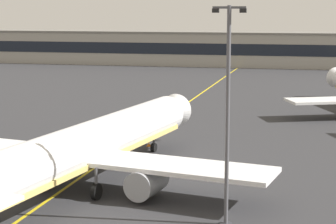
# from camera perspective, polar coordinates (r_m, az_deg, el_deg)

# --- Properties ---
(taxiway_centreline) EXTENTS (5.75, 179.93, 0.01)m
(taxiway_centreline) POSITION_cam_1_polar(r_m,az_deg,el_deg) (66.43, -4.09, -3.26)
(taxiway_centreline) COLOR yellow
(taxiway_centreline) RESTS_ON ground
(airliner_foreground) EXTENTS (32.33, 41.27, 11.65)m
(airliner_foreground) POSITION_cam_1_polar(r_m,az_deg,el_deg) (50.83, -8.22, -3.48)
(airliner_foreground) COLOR white
(airliner_foreground) RESTS_ON ground
(apron_lamp_post) EXTENTS (2.24, 0.90, 14.99)m
(apron_lamp_post) POSITION_cam_1_polar(r_m,az_deg,el_deg) (41.51, 5.54, -0.14)
(apron_lamp_post) COLOR #515156
(apron_lamp_post) RESTS_ON ground
(safety_cone_by_nose_gear) EXTENTS (0.44, 0.44, 0.55)m
(safety_cone_by_nose_gear) POSITION_cam_1_polar(r_m,az_deg,el_deg) (66.69, -1.78, -2.97)
(safety_cone_by_nose_gear) COLOR orange
(safety_cone_by_nose_gear) RESTS_ON ground
(terminal_building) EXTENTS (125.38, 12.40, 8.72)m
(terminal_building) POSITION_cam_1_polar(r_m,az_deg,el_deg) (159.74, 3.93, 5.90)
(terminal_building) COLOR #9E998E
(terminal_building) RESTS_ON ground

